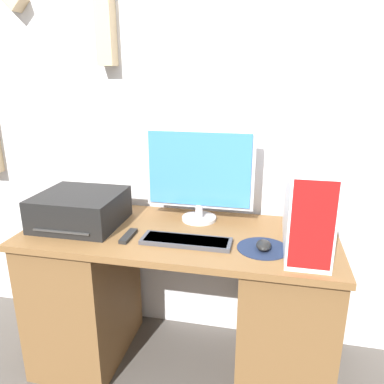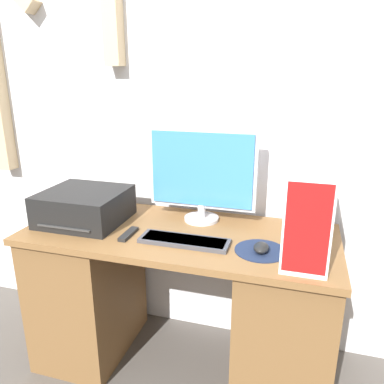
{
  "view_description": "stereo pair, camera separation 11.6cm",
  "coord_description": "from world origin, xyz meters",
  "px_view_note": "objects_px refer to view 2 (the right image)",
  "views": [
    {
      "loc": [
        0.39,
        -1.23,
        1.43
      ],
      "look_at": [
        0.06,
        0.3,
        0.93
      ],
      "focal_mm": 35.0,
      "sensor_mm": 36.0,
      "label": 1
    },
    {
      "loc": [
        0.51,
        -1.2,
        1.43
      ],
      "look_at": [
        0.06,
        0.3,
        0.93
      ],
      "focal_mm": 35.0,
      "sensor_mm": 36.0,
      "label": 2
    }
  ],
  "objects_px": {
    "keyboard": "(184,241)",
    "remote_control": "(128,234)",
    "mouse": "(261,248)",
    "monitor": "(202,172)",
    "printer": "(85,206)",
    "computer_tower": "(307,207)"
  },
  "relations": [
    {
      "from": "mouse",
      "to": "printer",
      "type": "distance_m",
      "value": 0.87
    },
    {
      "from": "printer",
      "to": "remote_control",
      "type": "xyz_separation_m",
      "value": [
        0.28,
        -0.1,
        -0.07
      ]
    },
    {
      "from": "keyboard",
      "to": "remote_control",
      "type": "bearing_deg",
      "value": -179.9
    },
    {
      "from": "monitor",
      "to": "computer_tower",
      "type": "height_order",
      "value": "monitor"
    },
    {
      "from": "mouse",
      "to": "printer",
      "type": "bearing_deg",
      "value": 173.45
    },
    {
      "from": "keyboard",
      "to": "mouse",
      "type": "relative_size",
      "value": 4.28
    },
    {
      "from": "computer_tower",
      "to": "remote_control",
      "type": "xyz_separation_m",
      "value": [
        -0.75,
        -0.08,
        -0.18
      ]
    },
    {
      "from": "keyboard",
      "to": "mouse",
      "type": "bearing_deg",
      "value": 0.37
    },
    {
      "from": "remote_control",
      "to": "computer_tower",
      "type": "bearing_deg",
      "value": 6.29
    },
    {
      "from": "keyboard",
      "to": "monitor",
      "type": "bearing_deg",
      "value": 89.55
    },
    {
      "from": "monitor",
      "to": "remote_control",
      "type": "relative_size",
      "value": 3.68
    },
    {
      "from": "keyboard",
      "to": "printer",
      "type": "xyz_separation_m",
      "value": [
        -0.54,
        0.1,
        0.07
      ]
    },
    {
      "from": "monitor",
      "to": "computer_tower",
      "type": "bearing_deg",
      "value": -21.79
    },
    {
      "from": "mouse",
      "to": "keyboard",
      "type": "bearing_deg",
      "value": -179.63
    },
    {
      "from": "monitor",
      "to": "mouse",
      "type": "bearing_deg",
      "value": -40.37
    },
    {
      "from": "computer_tower",
      "to": "printer",
      "type": "distance_m",
      "value": 1.04
    },
    {
      "from": "computer_tower",
      "to": "remote_control",
      "type": "relative_size",
      "value": 3.37
    },
    {
      "from": "printer",
      "to": "remote_control",
      "type": "relative_size",
      "value": 2.69
    },
    {
      "from": "keyboard",
      "to": "printer",
      "type": "distance_m",
      "value": 0.55
    },
    {
      "from": "mouse",
      "to": "remote_control",
      "type": "bearing_deg",
      "value": -179.75
    },
    {
      "from": "printer",
      "to": "computer_tower",
      "type": "bearing_deg",
      "value": -1.07
    },
    {
      "from": "monitor",
      "to": "computer_tower",
      "type": "distance_m",
      "value": 0.53
    }
  ]
}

